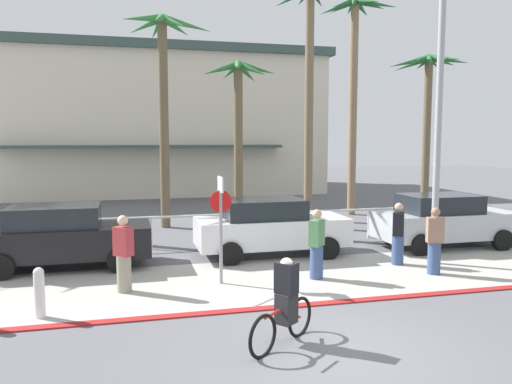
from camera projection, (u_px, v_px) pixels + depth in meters
ground_plane at (221, 236)px, 17.96m from camera, size 80.00×80.00×0.00m
sidewalk_strip at (263, 280)px, 12.37m from camera, size 44.00×4.00×0.02m
curb_paint at (289, 306)px, 10.44m from camera, size 44.00×0.24×0.03m
building_backdrop at (143, 123)px, 33.69m from camera, size 22.52×12.08×8.93m
rail_fence at (229, 219)px, 16.42m from camera, size 19.86×0.08×1.04m
stop_sign_bike_lane at (221, 214)px, 11.91m from camera, size 0.52×0.56×2.56m
bollard_1 at (39, 292)px, 9.73m from camera, size 0.20×0.20×1.00m
streetlight_curb at (444, 107)px, 13.38m from camera, size 0.24×2.54×7.50m
palm_tree_3 at (164, 72)px, 19.23m from camera, size 3.49×3.20×8.08m
palm_tree_4 at (238, 101)px, 20.41m from camera, size 3.23×3.40×6.54m
palm_tree_5 at (308, 51)px, 20.88m from camera, size 2.92×3.06×9.66m
palm_tree_6 at (355, 55)px, 22.42m from camera, size 3.07×3.14×9.59m
palm_tree_7 at (428, 90)px, 22.88m from camera, size 3.16×3.56×7.20m
car_black_1 at (63, 236)px, 13.47m from camera, size 4.40×2.02×1.69m
car_white_2 at (270, 227)px, 14.93m from camera, size 4.40×2.02×1.69m
car_silver_3 at (444, 220)px, 16.09m from camera, size 4.40×2.02×1.69m
cyclist_red_0 at (285, 304)px, 8.49m from camera, size 1.45×1.19×1.50m
pedestrian_0 at (398, 236)px, 13.83m from camera, size 0.45×0.48×1.71m
pedestrian_1 at (317, 247)px, 12.42m from camera, size 0.47×0.47×1.73m
pedestrian_2 at (435, 244)px, 12.85m from camera, size 0.46×0.41×1.72m
pedestrian_3 at (124, 257)px, 11.35m from camera, size 0.47×0.46×1.75m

